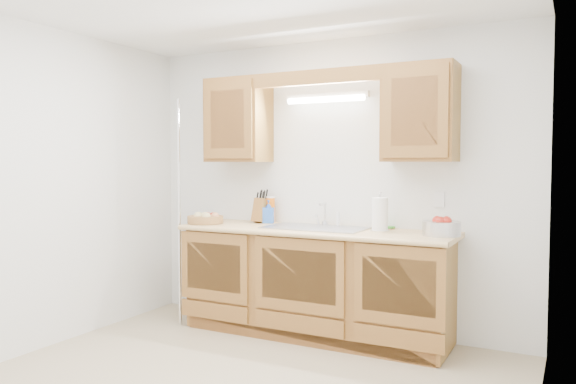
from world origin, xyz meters
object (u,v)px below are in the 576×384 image
Objects in this scene: knife_block at (261,210)px; apple_bowl at (442,227)px; fruit_basket at (205,218)px; paper_towel at (380,215)px.

apple_bowl is at bearing 1.10° from knife_block.
knife_block reaches higher than apple_bowl.
knife_block is 1.66m from apple_bowl.
knife_block is (0.41, 0.28, 0.07)m from fruit_basket.
fruit_basket is 1.30× the size of paper_towel.
knife_block is 1.16m from paper_towel.
paper_towel is 0.87× the size of apple_bowl.
paper_towel is at bearing 5.79° from fruit_basket.
apple_bowl is at bearing -5.19° from paper_towel.
knife_block is 0.86× the size of apple_bowl.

